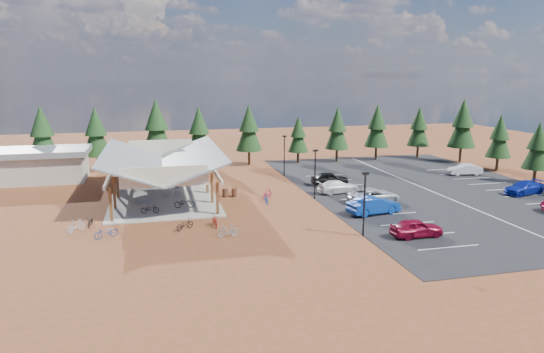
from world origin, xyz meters
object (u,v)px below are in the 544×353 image
(outbuilding, at_px, (41,164))
(car_1, at_px, (374,205))
(bike_3, at_px, (131,180))
(lamp_post_2, at_px, (284,153))
(trash_bin_0, at_px, (234,193))
(bike_13, at_px, (228,231))
(bike_8, at_px, (90,221))
(lamp_post_1, at_px, (315,171))
(bike_0, at_px, (150,209))
(bike_2, at_px, (143,184))
(bike_14, at_px, (266,199))
(car_0, at_px, (416,228))
(lamp_post_0, at_px, (364,200))
(bike_12, at_px, (185,224))
(bike_6, at_px, (172,185))
(trash_bin_1, at_px, (225,193))
(car_4, at_px, (330,178))
(bike_9, at_px, (76,226))
(bike_11, at_px, (215,221))
(bike_7, at_px, (173,180))
(car_9, at_px, (465,169))
(bike_10, at_px, (106,232))
(car_7, at_px, (524,188))
(bike_15, at_px, (267,193))
(bike_pavilion, at_px, (162,160))
(bike_1, at_px, (143,201))
(bike_4, at_px, (184,203))
(car_3, at_px, (338,187))
(bike_5, at_px, (171,193))

(outbuilding, bearing_deg, car_1, -34.78)
(bike_3, bearing_deg, lamp_post_2, -91.85)
(trash_bin_0, relative_size, bike_13, 0.53)
(bike_8, bearing_deg, lamp_post_1, 15.71)
(bike_0, relative_size, bike_2, 0.89)
(bike_2, height_order, bike_14, bike_2)
(car_0, height_order, car_1, car_1)
(lamp_post_1, height_order, bike_14, lamp_post_1)
(lamp_post_0, height_order, bike_12, lamp_post_0)
(lamp_post_0, bearing_deg, bike_6, 125.25)
(trash_bin_1, distance_m, car_4, 12.92)
(bike_9, distance_m, bike_11, 11.18)
(bike_14, bearing_deg, outbuilding, 151.78)
(trash_bin_0, height_order, bike_3, bike_3)
(bike_7, relative_size, car_9, 0.44)
(outbuilding, height_order, bike_14, outbuilding)
(bike_8, distance_m, bike_10, 3.77)
(bike_6, height_order, car_7, car_7)
(lamp_post_0, distance_m, car_0, 4.69)
(bike_2, distance_m, car_1, 25.60)
(bike_8, height_order, car_7, car_7)
(bike_13, xyz_separation_m, bike_15, (5.75, 11.12, 0.02))
(bike_pavilion, bearing_deg, bike_6, 70.55)
(bike_0, height_order, bike_11, bike_11)
(lamp_post_0, bearing_deg, bike_9, 163.68)
(bike_1, relative_size, bike_8, 0.88)
(lamp_post_0, xyz_separation_m, bike_10, (-19.69, 4.28, -2.50))
(lamp_post_0, relative_size, bike_11, 2.94)
(bike_0, distance_m, car_0, 23.33)
(bike_15, distance_m, car_9, 27.78)
(trash_bin_1, relative_size, bike_6, 0.57)
(bike_0, bearing_deg, car_9, -74.23)
(car_7, bearing_deg, bike_4, -105.92)
(bike_11, xyz_separation_m, car_7, (33.42, 3.46, 0.21))
(outbuilding, bearing_deg, bike_13, -54.11)
(bike_10, distance_m, car_1, 23.18)
(car_0, bearing_deg, trash_bin_1, 37.45)
(trash_bin_1, xyz_separation_m, bike_10, (-10.91, -10.73, 0.03))
(bike_7, bearing_deg, bike_6, 178.22)
(trash_bin_0, relative_size, bike_6, 0.57)
(bike_3, bearing_deg, lamp_post_1, -125.57)
(bike_8, bearing_deg, lamp_post_0, -15.66)
(car_7, bearing_deg, bike_0, -103.82)
(bike_10, bearing_deg, bike_15, 98.36)
(bike_9, bearing_deg, bike_13, -150.34)
(lamp_post_2, bearing_deg, bike_13, -115.60)
(bike_2, xyz_separation_m, bike_6, (3.12, -0.85, -0.07))
(car_0, relative_size, car_3, 0.90)
(bike_15, bearing_deg, bike_0, 59.21)
(bike_5, distance_m, bike_8, 10.44)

